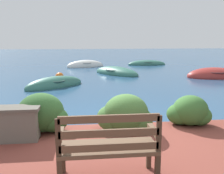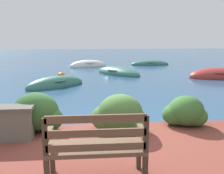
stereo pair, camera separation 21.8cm
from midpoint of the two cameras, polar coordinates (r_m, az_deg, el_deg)
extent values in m
plane|color=navy|center=(5.43, 0.56, -10.53)|extent=(80.00, 80.00, 0.00)
cube|color=#433123|center=(3.56, -11.70, -15.62)|extent=(0.06, 0.06, 0.40)
cube|color=#433123|center=(3.61, 7.90, -15.09)|extent=(0.06, 0.06, 0.40)
cube|color=#433123|center=(3.25, 9.58, -18.32)|extent=(0.06, 0.06, 0.40)
cube|color=brown|center=(3.25, -1.65, -13.70)|extent=(1.24, 0.48, 0.05)
cube|color=brown|center=(3.01, -1.44, -13.57)|extent=(1.18, 0.04, 0.09)
cube|color=brown|center=(2.95, -1.46, -10.48)|extent=(1.18, 0.04, 0.09)
cube|color=brown|center=(2.88, -1.47, -7.25)|extent=(1.18, 0.04, 0.09)
cube|color=#433123|center=(2.98, -13.03, -11.10)|extent=(0.06, 0.04, 0.45)
cube|color=#433123|center=(3.04, 9.88, -10.52)|extent=(0.06, 0.04, 0.45)
cube|color=brown|center=(3.19, -12.46, -10.42)|extent=(0.07, 0.43, 0.05)
cube|color=brown|center=(3.25, 8.92, -9.90)|extent=(0.07, 0.43, 0.05)
ellipsoid|color=#2D5628|center=(5.05, -15.87, -5.49)|extent=(0.89, 0.80, 0.75)
ellipsoid|color=#2D5628|center=(5.20, -18.32, -6.44)|extent=(0.67, 0.60, 0.53)
ellipsoid|color=#2D5628|center=(5.01, -13.37, -7.09)|extent=(0.62, 0.56, 0.49)
ellipsoid|color=#426B33|center=(4.82, 3.20, -5.98)|extent=(0.87, 0.78, 0.74)
ellipsoid|color=#426B33|center=(4.89, 0.29, -7.04)|extent=(0.65, 0.58, 0.52)
ellipsoid|color=#426B33|center=(4.86, 5.80, -7.51)|extent=(0.61, 0.55, 0.48)
ellipsoid|color=#38662D|center=(5.41, 17.68, -5.20)|extent=(0.74, 0.66, 0.63)
ellipsoid|color=#38662D|center=(5.41, 15.40, -6.07)|extent=(0.55, 0.50, 0.44)
ellipsoid|color=#38662D|center=(5.48, 19.54, -6.31)|extent=(0.51, 0.46, 0.40)
ellipsoid|color=#336B5B|center=(10.66, -12.18, 0.43)|extent=(2.64, 2.37, 0.76)
torus|color=#304F46|center=(10.63, -12.23, 1.53)|extent=(1.31, 1.31, 0.07)
cube|color=#846647|center=(10.84, -10.42, 1.63)|extent=(0.55, 0.64, 0.04)
cube|color=#846647|center=(10.47, -13.78, 1.15)|extent=(0.55, 0.64, 0.04)
ellipsoid|color=#9E2D28|center=(13.77, 23.17, 2.22)|extent=(2.84, 1.40, 0.89)
torus|color=brown|center=(13.73, 23.25, 3.23)|extent=(1.35, 1.35, 0.07)
cube|color=#846647|center=(13.59, 21.91, 3.13)|extent=(0.16, 1.04, 0.04)
ellipsoid|color=#336B5B|center=(13.97, 1.89, 3.20)|extent=(2.84, 3.13, 0.73)
torus|color=#304F46|center=(13.95, 1.89, 4.02)|extent=(1.71, 1.71, 0.07)
cube|color=#846647|center=(13.64, 3.26, 3.71)|extent=(0.83, 0.70, 0.04)
cube|color=#846647|center=(14.22, 0.80, 4.04)|extent=(0.83, 0.70, 0.04)
ellipsoid|color=silver|center=(17.51, -5.12, 4.82)|extent=(2.81, 1.80, 0.83)
torus|color=gray|center=(17.48, -5.13, 5.56)|extent=(1.29, 1.29, 0.07)
cube|color=#846647|center=(17.62, -3.91, 5.53)|extent=(0.37, 0.79, 0.04)
cube|color=#846647|center=(17.38, -6.16, 5.41)|extent=(0.37, 0.79, 0.04)
ellipsoid|color=#336B5B|center=(18.86, 8.98, 5.14)|extent=(2.85, 1.03, 0.63)
torus|color=#304F46|center=(18.84, 8.99, 5.67)|extent=(1.01, 1.01, 0.07)
cube|color=#846647|center=(18.96, 10.23, 5.57)|extent=(0.14, 0.77, 0.04)
cube|color=#846647|center=(18.76, 7.94, 5.58)|extent=(0.14, 0.77, 0.04)
sphere|color=orange|center=(12.92, -11.04, 2.41)|extent=(0.42, 0.42, 0.42)
torus|color=navy|center=(12.92, -11.04, 2.41)|extent=(0.46, 0.46, 0.05)
camera|label=1|loc=(0.11, -89.34, 0.13)|focal=40.00mm
camera|label=2|loc=(0.11, 90.66, -0.13)|focal=40.00mm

